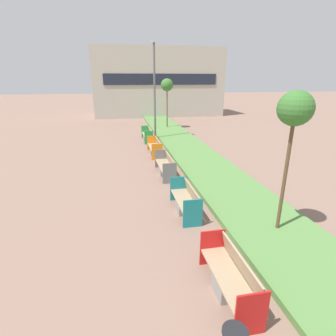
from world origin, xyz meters
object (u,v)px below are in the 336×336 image
sapling_tree_far (167,86)px  street_lamp_post (155,87)px  bench_orange_frame (155,149)px  bench_green_frame (148,136)px  bench_teal_frame (186,202)px  sapling_tree_near (295,112)px  bench_red_frame (230,279)px  bench_grey_frame (166,167)px

sapling_tree_far → street_lamp_post: bearing=-111.5°
bench_orange_frame → bench_green_frame: size_ratio=0.98×
bench_teal_frame → bench_green_frame: (0.00, 11.29, 0.01)m
bench_orange_frame → sapling_tree_near: bearing=-75.6°
bench_red_frame → bench_teal_frame: (-0.00, 3.71, -0.00)m
bench_orange_frame → bench_teal_frame: bearing=-90.0°
bench_grey_frame → bench_red_frame: bearing=-90.0°
bench_teal_frame → bench_grey_frame: (0.00, 3.82, 0.01)m
bench_teal_frame → sapling_tree_far: bearing=81.6°
bench_grey_frame → bench_orange_frame: bearing=90.0°
sapling_tree_near → sapling_tree_far: size_ratio=0.93×
bench_red_frame → bench_green_frame: size_ratio=0.87×
bench_grey_frame → sapling_tree_far: sapling_tree_far is taller
bench_teal_frame → bench_green_frame: size_ratio=0.87×
street_lamp_post → bench_grey_frame: bearing=-94.5°
bench_grey_frame → bench_orange_frame: size_ratio=1.03×
bench_orange_frame → sapling_tree_far: (2.36, 8.56, 3.46)m
bench_grey_frame → bench_green_frame: size_ratio=1.01×
bench_grey_frame → bench_green_frame: same height
bench_green_frame → sapling_tree_far: (2.36, 4.68, 3.46)m
street_lamp_post → sapling_tree_far: street_lamp_post is taller
street_lamp_post → sapling_tree_near: street_lamp_post is taller
bench_teal_frame → bench_orange_frame: size_ratio=0.89×
sapling_tree_near → sapling_tree_far: sapling_tree_far is taller
bench_red_frame → sapling_tree_near: size_ratio=0.49×
bench_orange_frame → street_lamp_post: bearing=81.6°
street_lamp_post → sapling_tree_far: 4.77m
bench_red_frame → street_lamp_post: size_ratio=0.29×
bench_green_frame → bench_teal_frame: bearing=-90.0°
bench_grey_frame → bench_orange_frame: (-0.00, 3.59, -0.00)m
bench_red_frame → sapling_tree_far: bearing=83.2°
sapling_tree_near → sapling_tree_far: 17.75m
bench_grey_frame → street_lamp_post: size_ratio=0.34×
bench_green_frame → bench_orange_frame: bearing=-90.0°
bench_teal_frame → street_lamp_post: size_ratio=0.29×
bench_green_frame → street_lamp_post: street_lamp_post is taller
bench_teal_frame → bench_green_frame: 11.29m
bench_red_frame → bench_green_frame: same height
bench_red_frame → sapling_tree_near: 4.44m
bench_red_frame → bench_green_frame: bearing=90.0°
bench_red_frame → street_lamp_post: bearing=87.7°
bench_teal_frame → bench_grey_frame: same height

